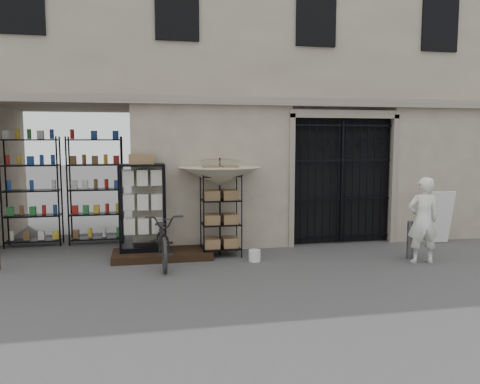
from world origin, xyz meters
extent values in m
plane|color=#262629|center=(0.00, 0.00, 0.00)|extent=(80.00, 80.00, 0.00)
cube|color=#A09880|center=(0.00, 4.00, 4.50)|extent=(14.00, 4.00, 9.00)
cube|color=black|center=(-4.50, 2.80, 1.50)|extent=(3.00, 1.70, 3.00)
cube|color=black|center=(-4.55, 3.30, 1.25)|extent=(2.70, 0.50, 2.50)
cube|color=black|center=(1.75, 2.28, 1.50)|extent=(2.50, 0.06, 3.00)
cube|color=black|center=(1.75, 2.12, 1.45)|extent=(0.05, 0.05, 2.80)
cube|color=black|center=(-2.40, 1.55, 0.07)|extent=(2.00, 0.90, 0.15)
cube|color=black|center=(-2.78, 1.71, 0.20)|extent=(0.97, 0.69, 0.10)
cube|color=silver|center=(-2.73, 1.44, 1.04)|extent=(0.82, 0.15, 1.66)
cube|color=silver|center=(-2.78, 1.71, 0.94)|extent=(0.81, 0.52, 1.39)
cube|color=olive|center=(-2.78, 1.71, 1.98)|extent=(0.55, 0.46, 0.20)
cube|color=black|center=(-1.18, 1.53, 0.89)|extent=(0.93, 0.81, 1.79)
cube|color=olive|center=(-1.18, 1.53, 0.84)|extent=(0.79, 0.66, 1.34)
cylinder|color=black|center=(-1.19, 1.63, 1.02)|extent=(0.04, 0.04, 2.05)
imported|color=#B9AD8A|center=(-1.19, 1.63, 1.77)|extent=(1.58, 1.61, 1.38)
cylinder|color=silver|center=(-0.59, 0.93, 0.11)|extent=(0.30, 0.30, 0.23)
imported|color=black|center=(-2.40, 1.08, 0.00)|extent=(0.73, 1.07, 1.99)
cylinder|color=#595A5E|center=(2.57, 0.51, 0.39)|extent=(0.18, 0.18, 0.78)
imported|color=silver|center=(2.63, 0.20, 0.00)|extent=(0.83, 1.76, 0.41)
cube|color=silver|center=(3.97, 1.60, 0.64)|extent=(0.61, 0.35, 1.23)
cube|color=silver|center=(4.00, 1.98, 0.64)|extent=(0.61, 0.35, 1.23)
camera|label=1|loc=(-2.68, -7.99, 2.41)|focal=35.00mm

